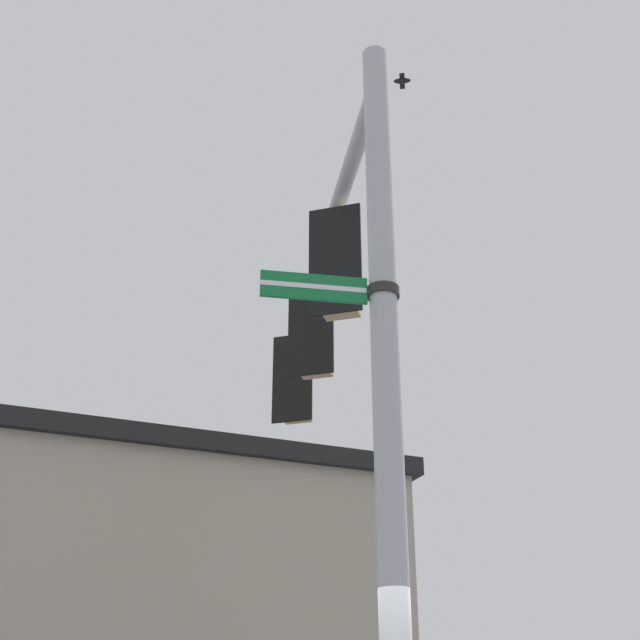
# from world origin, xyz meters

# --- Properties ---
(signal_pole) EXTENTS (0.22, 0.22, 7.16)m
(signal_pole) POSITION_xyz_m (0.00, 0.00, 3.58)
(signal_pole) COLOR #ADB2B7
(signal_pole) RESTS_ON ground
(mast_arm) EXTENTS (2.53, 4.98, 0.16)m
(mast_arm) POSITION_xyz_m (-1.19, 2.46, 6.75)
(mast_arm) COLOR #ADB2B7
(traffic_light_nearest_pole) EXTENTS (0.54, 0.49, 1.31)m
(traffic_light_nearest_pole) POSITION_xyz_m (-0.77, 1.61, 5.97)
(traffic_light_nearest_pole) COLOR black
(traffic_light_mid_inner) EXTENTS (0.54, 0.49, 1.31)m
(traffic_light_mid_inner) POSITION_xyz_m (-1.45, 3.00, 5.97)
(traffic_light_mid_inner) COLOR black
(traffic_light_mid_outer) EXTENTS (0.54, 0.49, 1.31)m
(traffic_light_mid_outer) POSITION_xyz_m (-2.12, 4.40, 5.97)
(traffic_light_mid_outer) COLOR black
(street_name_sign) EXTENTS (1.00, 0.57, 0.22)m
(street_name_sign) POSITION_xyz_m (-0.26, -0.12, 4.72)
(street_name_sign) COLOR #147238
(bird_flying) EXTENTS (0.22, 0.28, 0.07)m
(bird_flying) POSITION_xyz_m (-0.14, 2.26, 8.82)
(bird_flying) COLOR black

